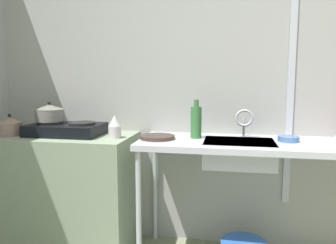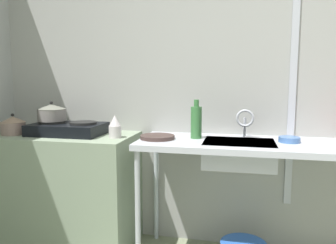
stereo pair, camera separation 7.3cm
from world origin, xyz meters
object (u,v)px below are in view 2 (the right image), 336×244
at_px(faucet, 245,120).
at_px(stove, 68,129).
at_px(pot_on_left_burner, 52,112).
at_px(frying_pan, 157,137).
at_px(pot_beside_stove, 13,125).
at_px(bottle_by_sink, 196,122).
at_px(small_bowl_on_drainboard, 289,140).
at_px(sink_basin, 239,154).
at_px(percolator, 115,127).

bearing_deg(faucet, stove, -173.36).
xyz_separation_m(pot_on_left_burner, frying_pan, (0.84, -0.03, -0.15)).
relative_size(stove, pot_beside_stove, 2.96).
bearing_deg(bottle_by_sink, faucet, 16.22).
height_order(pot_on_left_burner, small_bowl_on_drainboard, pot_on_left_burner).
xyz_separation_m(pot_on_left_burner, sink_basin, (1.41, -0.01, -0.25)).
height_order(percolator, bottle_by_sink, bottle_by_sink).
height_order(stove, frying_pan, stove).
height_order(stove, percolator, percolator).
height_order(percolator, small_bowl_on_drainboard, percolator).
distance_m(sink_basin, small_bowl_on_drainboard, 0.35).
bearing_deg(pot_on_left_burner, faucet, 6.05).
relative_size(pot_beside_stove, percolator, 1.12).
bearing_deg(pot_beside_stove, frying_pan, 2.70).
xyz_separation_m(faucet, small_bowl_on_drainboard, (0.29, -0.12, -0.11)).
bearing_deg(bottle_by_sink, small_bowl_on_drainboard, -1.52).
xyz_separation_m(small_bowl_on_drainboard, bottle_by_sink, (-0.63, 0.02, 0.10)).
bearing_deg(sink_basin, pot_on_left_burner, 179.59).
xyz_separation_m(pot_on_left_burner, pot_beside_stove, (-0.28, -0.08, -0.10)).
height_order(pot_beside_stove, small_bowl_on_drainboard, pot_beside_stove).
xyz_separation_m(pot_beside_stove, percolator, (0.81, 0.03, 0.01)).
bearing_deg(small_bowl_on_drainboard, pot_beside_stove, -176.53).
height_order(sink_basin, small_bowl_on_drainboard, small_bowl_on_drainboard).
height_order(pot_on_left_burner, bottle_by_sink, bottle_by_sink).
xyz_separation_m(percolator, faucet, (0.91, 0.20, 0.05)).
bearing_deg(percolator, bottle_by_sink, 10.54).
xyz_separation_m(pot_beside_stove, bottle_by_sink, (1.39, 0.14, 0.05)).
distance_m(pot_on_left_burner, frying_pan, 0.86).
bearing_deg(bottle_by_sink, stove, -176.80).
relative_size(pot_on_left_burner, faucet, 1.04).
height_order(faucet, bottle_by_sink, bottle_by_sink).
xyz_separation_m(sink_basin, frying_pan, (-0.56, -0.02, 0.10)).
bearing_deg(frying_pan, pot_beside_stove, -177.30).
bearing_deg(faucet, pot_on_left_burner, -173.95).
bearing_deg(faucet, pot_beside_stove, -172.16).
bearing_deg(small_bowl_on_drainboard, percolator, -175.73).
relative_size(faucet, small_bowl_on_drainboard, 1.46).
distance_m(faucet, small_bowl_on_drainboard, 0.33).
xyz_separation_m(faucet, frying_pan, (-0.60, -0.18, -0.12)).
relative_size(pot_beside_stove, bottle_by_sink, 0.66).
relative_size(frying_pan, small_bowl_on_drainboard, 1.74).
height_order(stove, pot_on_left_burner, pot_on_left_burner).
xyz_separation_m(pot_on_left_burner, percolator, (0.53, -0.05, -0.09)).
bearing_deg(faucet, bottle_by_sink, -163.78).
height_order(stove, sink_basin, stove).
height_order(stove, small_bowl_on_drainboard, stove).
bearing_deg(sink_basin, small_bowl_on_drainboard, 8.33).
bearing_deg(small_bowl_on_drainboard, faucet, 158.38).
bearing_deg(pot_beside_stove, pot_on_left_burner, 16.76).
bearing_deg(pot_on_left_burner, small_bowl_on_drainboard, 1.25).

